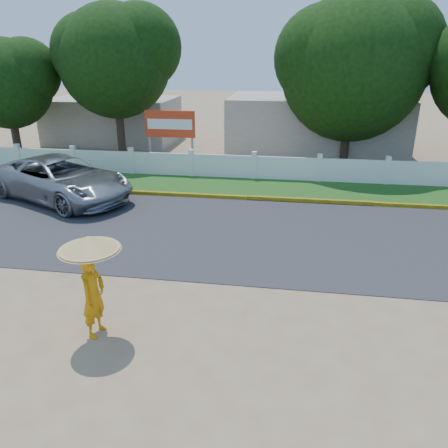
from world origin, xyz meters
TOP-DOWN VIEW (x-y plane):
  - ground at (0.00, 0.00)m, footprint 120.00×120.00m
  - road at (0.00, 4.50)m, footprint 60.00×7.00m
  - grass_verge at (0.00, 9.75)m, footprint 60.00×3.50m
  - curb at (0.00, 8.05)m, footprint 40.00×0.18m
  - fence at (0.00, 11.20)m, footprint 40.00×0.10m
  - building_near at (3.00, 18.00)m, footprint 10.00×6.00m
  - building_far at (-10.00, 19.00)m, footprint 8.00×5.00m
  - vehicle at (-7.37, 6.93)m, footprint 6.88×5.23m
  - monk_with_parasol at (-2.19, -1.46)m, footprint 1.25×1.25m
  - billboard at (-4.28, 12.30)m, footprint 2.50×0.13m
  - tree_row at (4.19, 14.51)m, footprint 35.49×7.55m

SIDE VIEW (x-z plane):
  - ground at x=0.00m, z-range 0.00..0.00m
  - road at x=0.00m, z-range 0.00..0.02m
  - grass_verge at x=0.00m, z-range 0.00..0.03m
  - curb at x=0.00m, z-range 0.00..0.16m
  - fence at x=0.00m, z-range 0.00..1.10m
  - vehicle at x=-7.37m, z-range 0.00..1.74m
  - building_far at x=-10.00m, z-range 0.00..2.80m
  - monk_with_parasol at x=-2.19m, z-range 0.34..2.62m
  - building_near at x=3.00m, z-range 0.00..3.20m
  - billboard at x=-4.28m, z-range 0.67..3.62m
  - tree_row at x=4.19m, z-range 0.58..9.31m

